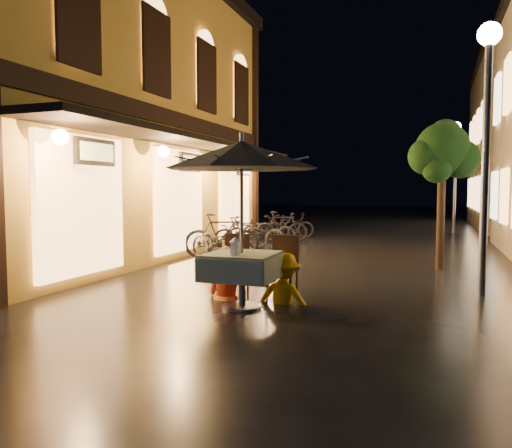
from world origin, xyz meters
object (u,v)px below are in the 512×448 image
at_px(cafe_table, 242,267).
at_px(person_yellow, 284,254).
at_px(patio_umbrella, 241,155).
at_px(bicycle_0, 217,242).
at_px(table_lantern, 235,245).
at_px(person_orange, 228,247).
at_px(streetlamp_near, 487,109).

height_order(cafe_table, person_yellow, person_yellow).
bearing_deg(patio_umbrella, person_yellow, 48.23).
relative_size(patio_umbrella, bicycle_0, 1.47).
xyz_separation_m(cafe_table, table_lantern, (0.00, -0.24, 0.33)).
height_order(person_orange, person_yellow, person_orange).
bearing_deg(cafe_table, person_yellow, 48.23).
distance_m(cafe_table, person_yellow, 0.71).
bearing_deg(streetlamp_near, bicycle_0, 159.25).
xyz_separation_m(streetlamp_near, patio_umbrella, (-3.27, -2.08, -0.77)).
xyz_separation_m(patio_umbrella, person_yellow, (0.47, 0.52, -1.43)).
xyz_separation_m(patio_umbrella, bicycle_0, (-2.26, 4.17, -1.71)).
height_order(table_lantern, person_orange, person_orange).
bearing_deg(cafe_table, table_lantern, -90.00).
relative_size(cafe_table, bicycle_0, 0.59).
height_order(cafe_table, person_orange, person_orange).
xyz_separation_m(table_lantern, person_orange, (-0.46, 0.81, -0.14)).
relative_size(streetlamp_near, cafe_table, 4.27).
height_order(streetlamp_near, bicycle_0, streetlamp_near).
bearing_deg(person_orange, cafe_table, 146.65).
height_order(table_lantern, person_yellow, person_yellow).
bearing_deg(table_lantern, person_orange, 119.48).
bearing_deg(person_orange, table_lantern, 137.49).
height_order(cafe_table, bicycle_0, bicycle_0).
distance_m(patio_umbrella, table_lantern, 1.25).
height_order(person_yellow, bicycle_0, person_yellow).
relative_size(patio_umbrella, table_lantern, 9.84).
relative_size(table_lantern, person_orange, 0.16).
bearing_deg(person_yellow, person_orange, 0.66).
bearing_deg(bicycle_0, patio_umbrella, -129.25).
relative_size(patio_umbrella, person_orange, 1.57).
relative_size(streetlamp_near, bicycle_0, 2.54).
xyz_separation_m(person_orange, bicycle_0, (-1.80, 3.60, -0.34)).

